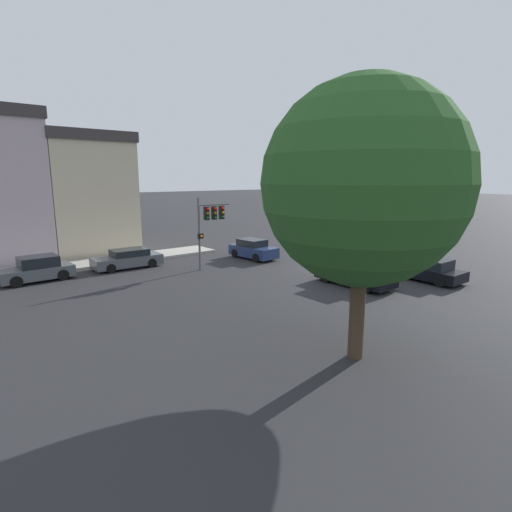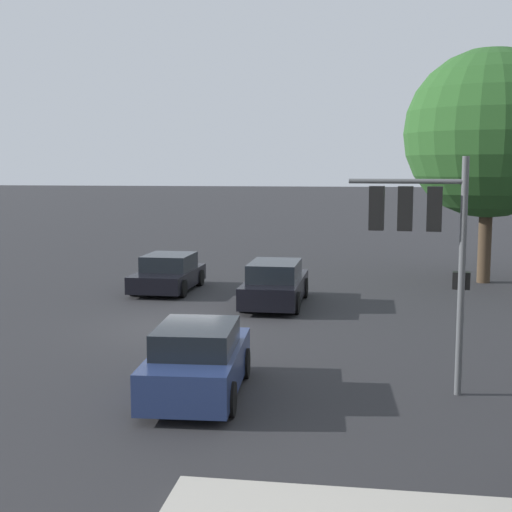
{
  "view_description": "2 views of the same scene",
  "coord_description": "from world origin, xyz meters",
  "px_view_note": "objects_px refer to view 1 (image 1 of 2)",
  "views": [
    {
      "loc": [
        -17.56,
        20.94,
        6.13
      ],
      "look_at": [
        0.75,
        5.96,
        1.49
      ],
      "focal_mm": 28.0,
      "sensor_mm": 36.0,
      "label": 1
    },
    {
      "loc": [
        19.84,
        5.23,
        4.65
      ],
      "look_at": [
        2.36,
        2.57,
        2.43
      ],
      "focal_mm": 50.0,
      "sensor_mm": 36.0,
      "label": 2
    }
  ],
  "objects_px": {
    "traffic_signal": "(210,219)",
    "crossing_car_0": "(428,270)",
    "parked_car_0": "(128,259)",
    "crossing_car_2": "(354,273)",
    "parked_car_1": "(37,269)",
    "street_tree": "(364,184)",
    "crossing_car_1": "(253,249)"
  },
  "relations": [
    {
      "from": "crossing_car_0",
      "to": "parked_car_0",
      "type": "distance_m",
      "value": 19.63
    },
    {
      "from": "parked_car_1",
      "to": "crossing_car_0",
      "type": "bearing_deg",
      "value": 139.21
    },
    {
      "from": "street_tree",
      "to": "traffic_signal",
      "type": "xyz_separation_m",
      "value": [
        14.79,
        -3.68,
        -2.49
      ]
    },
    {
      "from": "traffic_signal",
      "to": "parked_car_0",
      "type": "relative_size",
      "value": 1.05
    },
    {
      "from": "crossing_car_1",
      "to": "parked_car_1",
      "type": "distance_m",
      "value": 14.69
    },
    {
      "from": "street_tree",
      "to": "parked_car_1",
      "type": "bearing_deg",
      "value": 18.59
    },
    {
      "from": "crossing_car_2",
      "to": "crossing_car_0",
      "type": "bearing_deg",
      "value": 63.57
    },
    {
      "from": "street_tree",
      "to": "traffic_signal",
      "type": "distance_m",
      "value": 15.44
    },
    {
      "from": "crossing_car_0",
      "to": "traffic_signal",
      "type": "bearing_deg",
      "value": 38.32
    },
    {
      "from": "crossing_car_1",
      "to": "street_tree",
      "type": "bearing_deg",
      "value": -30.51
    },
    {
      "from": "parked_car_0",
      "to": "crossing_car_0",
      "type": "bearing_deg",
      "value": 132.23
    },
    {
      "from": "traffic_signal",
      "to": "crossing_car_0",
      "type": "relative_size",
      "value": 1.17
    },
    {
      "from": "parked_car_0",
      "to": "parked_car_1",
      "type": "distance_m",
      "value": 5.63
    },
    {
      "from": "traffic_signal",
      "to": "crossing_car_0",
      "type": "height_order",
      "value": "traffic_signal"
    },
    {
      "from": "street_tree",
      "to": "crossing_car_0",
      "type": "xyz_separation_m",
      "value": [
        3.73,
        -12.1,
        -5.29
      ]
    },
    {
      "from": "traffic_signal",
      "to": "parked_car_1",
      "type": "bearing_deg",
      "value": -106.13
    },
    {
      "from": "crossing_car_2",
      "to": "traffic_signal",
      "type": "bearing_deg",
      "value": -154.65
    },
    {
      "from": "traffic_signal",
      "to": "crossing_car_1",
      "type": "relative_size",
      "value": 1.2
    },
    {
      "from": "street_tree",
      "to": "crossing_car_2",
      "type": "height_order",
      "value": "street_tree"
    },
    {
      "from": "traffic_signal",
      "to": "crossing_car_2",
      "type": "xyz_separation_m",
      "value": [
        -8.84,
        -4.08,
        -2.74
      ]
    },
    {
      "from": "street_tree",
      "to": "crossing_car_0",
      "type": "relative_size",
      "value": 2.24
    },
    {
      "from": "crossing_car_2",
      "to": "parked_car_1",
      "type": "relative_size",
      "value": 1.14
    },
    {
      "from": "crossing_car_2",
      "to": "parked_car_1",
      "type": "height_order",
      "value": "parked_car_1"
    },
    {
      "from": "crossing_car_0",
      "to": "crossing_car_2",
      "type": "relative_size",
      "value": 0.89
    },
    {
      "from": "crossing_car_0",
      "to": "parked_car_1",
      "type": "relative_size",
      "value": 1.02
    },
    {
      "from": "crossing_car_1",
      "to": "crossing_car_2",
      "type": "height_order",
      "value": "crossing_car_2"
    },
    {
      "from": "street_tree",
      "to": "parked_car_0",
      "type": "distance_m",
      "value": 19.42
    },
    {
      "from": "crossing_car_1",
      "to": "parked_car_1",
      "type": "relative_size",
      "value": 1.0
    },
    {
      "from": "traffic_signal",
      "to": "crossing_car_2",
      "type": "height_order",
      "value": "traffic_signal"
    },
    {
      "from": "crossing_car_0",
      "to": "parked_car_1",
      "type": "bearing_deg",
      "value": 51.94
    },
    {
      "from": "crossing_car_0",
      "to": "parked_car_1",
      "type": "distance_m",
      "value": 23.68
    },
    {
      "from": "crossing_car_0",
      "to": "crossing_car_1",
      "type": "distance_m",
      "value": 12.64
    }
  ]
}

